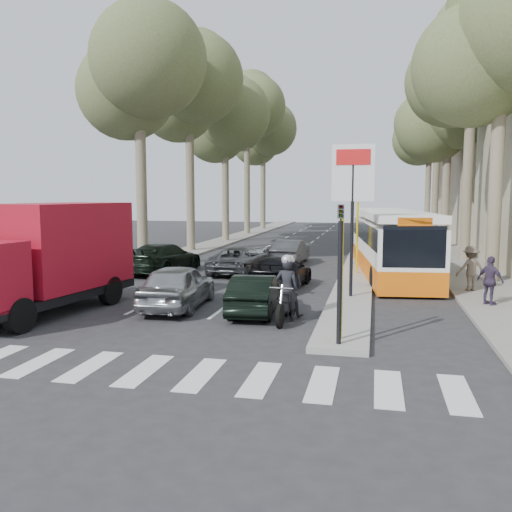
{
  "coord_description": "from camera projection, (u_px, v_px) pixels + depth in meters",
  "views": [
    {
      "loc": [
        4.07,
        -14.7,
        3.83
      ],
      "look_at": [
        -0.16,
        4.48,
        1.6
      ],
      "focal_mm": 38.0,
      "sensor_mm": 36.0,
      "label": 1
    }
  ],
  "objects": [
    {
      "name": "tree_r_c",
      "position": [
        451.0,
        110.0,
        37.87
      ],
      "size": [
        7.4,
        7.2,
        13.32
      ],
      "color": "#6B604C",
      "rests_on": "ground"
    },
    {
      "name": "queue_car_c",
      "position": [
        259.0,
        257.0,
        28.52
      ],
      "size": [
        1.44,
        3.44,
        1.16
      ],
      "primitive_type": "imported",
      "rotation": [
        0.0,
        0.0,
        3.12
      ],
      "color": "#ADB1B6",
      "rests_on": "ground"
    },
    {
      "name": "billboard",
      "position": [
        353.0,
        198.0,
        19.3
      ],
      "size": [
        1.5,
        12.1,
        5.6
      ],
      "color": "yellow",
      "rests_on": "ground"
    },
    {
      "name": "red_truck",
      "position": [
        47.0,
        255.0,
        17.49
      ],
      "size": [
        3.37,
        6.92,
        3.54
      ],
      "rotation": [
        0.0,
        0.0,
        -0.14
      ],
      "color": "black",
      "rests_on": "ground"
    },
    {
      "name": "silver_hatchback",
      "position": [
        178.0,
        286.0,
        18.34
      ],
      "size": [
        2.04,
        4.55,
        1.52
      ],
      "primitive_type": "imported",
      "rotation": [
        0.0,
        0.0,
        3.2
      ],
      "color": "#9DA0A5",
      "rests_on": "ground"
    },
    {
      "name": "tree_l_e",
      "position": [
        264.0,
        131.0,
        58.86
      ],
      "size": [
        7.4,
        7.2,
        14.49
      ],
      "color": "#6B604C",
      "rests_on": "ground"
    },
    {
      "name": "tree_l_b",
      "position": [
        191.0,
        84.0,
        35.53
      ],
      "size": [
        7.4,
        7.2,
        14.88
      ],
      "color": "#6B604C",
      "rests_on": "ground"
    },
    {
      "name": "sidewalk_right",
      "position": [
        441.0,
        249.0,
        37.97
      ],
      "size": [
        3.2,
        70.0,
        0.12
      ],
      "primitive_type": "cube",
      "color": "gray",
      "rests_on": "ground"
    },
    {
      "name": "city_bus",
      "position": [
        391.0,
        242.0,
        25.4
      ],
      "size": [
        3.87,
        11.99,
        3.1
      ],
      "rotation": [
        0.0,
        0.0,
        0.11
      ],
      "color": "orange",
      "rests_on": "ground"
    },
    {
      "name": "queue_car_b",
      "position": [
        280.0,
        272.0,
        22.22
      ],
      "size": [
        2.33,
        4.71,
        1.32
      ],
      "primitive_type": "imported",
      "rotation": [
        0.0,
        0.0,
        3.03
      ],
      "color": "black",
      "rests_on": "ground"
    },
    {
      "name": "pedestrian_near",
      "position": [
        490.0,
        281.0,
        18.23
      ],
      "size": [
        1.02,
        1.02,
        1.65
      ],
      "primitive_type": "imported",
      "rotation": [
        0.0,
        0.0,
        2.35
      ],
      "color": "#41334D",
      "rests_on": "sidewalk_right"
    },
    {
      "name": "tree_r_a",
      "position": [
        506.0,
        34.0,
        22.25
      ],
      "size": [
        7.4,
        7.2,
        14.1
      ],
      "color": "#6B604C",
      "rests_on": "ground"
    },
    {
      "name": "queue_car_d",
      "position": [
        291.0,
        252.0,
        30.15
      ],
      "size": [
        1.65,
        4.15,
        1.34
      ],
      "primitive_type": "imported",
      "rotation": [
        0.0,
        0.0,
        3.08
      ],
      "color": "#43464A",
      "rests_on": "ground"
    },
    {
      "name": "traffic_island",
      "position": [
        356.0,
        274.0,
        25.53
      ],
      "size": [
        1.5,
        26.0,
        0.16
      ],
      "primitive_type": "cube",
      "color": "gray",
      "rests_on": "ground"
    },
    {
      "name": "tree_r_b",
      "position": [
        475.0,
        56.0,
        29.87
      ],
      "size": [
        7.4,
        7.2,
        15.27
      ],
      "color": "#6B604C",
      "rests_on": "ground"
    },
    {
      "name": "motorcycle",
      "position": [
        288.0,
        290.0,
        16.55
      ],
      "size": [
        0.89,
        2.41,
        2.04
      ],
      "rotation": [
        0.0,
        0.0,
        -0.06
      ],
      "color": "black",
      "rests_on": "ground"
    },
    {
      "name": "queue_car_a",
      "position": [
        239.0,
        260.0,
        26.36
      ],
      "size": [
        2.31,
        4.76,
        1.31
      ],
      "primitive_type": "imported",
      "rotation": [
        0.0,
        0.0,
        3.11
      ],
      "color": "#4A4D51",
      "rests_on": "ground"
    },
    {
      "name": "tree_l_c",
      "position": [
        227.0,
        117.0,
        43.37
      ],
      "size": [
        7.4,
        7.2,
        13.71
      ],
      "color": "#6B604C",
      "rests_on": "ground"
    },
    {
      "name": "dark_hatchback",
      "position": [
        255.0,
        294.0,
        17.5
      ],
      "size": [
        1.61,
        3.94,
        1.27
      ],
      "primitive_type": "imported",
      "rotation": [
        0.0,
        0.0,
        3.21
      ],
      "color": "black",
      "rests_on": "ground"
    },
    {
      "name": "queue_car_e",
      "position": [
        164.0,
        258.0,
        26.58
      ],
      "size": [
        2.72,
        5.28,
        1.46
      ],
      "primitive_type": "imported",
      "rotation": [
        0.0,
        0.0,
        3.01
      ],
      "color": "black",
      "rests_on": "ground"
    },
    {
      "name": "tree_r_e",
      "position": [
        431.0,
        128.0,
        53.27
      ],
      "size": [
        7.4,
        7.2,
        14.1
      ],
      "color": "#6B604C",
      "rests_on": "ground"
    },
    {
      "name": "tree_l_a",
      "position": [
        142.0,
        67.0,
        27.83
      ],
      "size": [
        7.4,
        7.2,
        14.1
      ],
      "color": "#6B604C",
      "rests_on": "ground"
    },
    {
      "name": "tree_l_d",
      "position": [
        248.0,
        110.0,
        50.96
      ],
      "size": [
        7.4,
        7.2,
        15.66
      ],
      "color": "#6B604C",
      "rests_on": "ground"
    },
    {
      "name": "traffic_light_island",
      "position": [
        340.0,
        250.0,
        13.13
      ],
      "size": [
        0.16,
        0.41,
        3.6
      ],
      "color": "black",
      "rests_on": "ground"
    },
    {
      "name": "pedestrian_far",
      "position": [
        471.0,
        268.0,
        20.96
      ],
      "size": [
        1.23,
        0.84,
        1.75
      ],
      "primitive_type": "imported",
      "rotation": [
        0.0,
        0.0,
        3.47
      ],
      "color": "#66594C",
      "rests_on": "sidewalk_right"
    },
    {
      "name": "ground",
      "position": [
        228.0,
        328.0,
        15.56
      ],
      "size": [
        120.0,
        120.0,
        0.0
      ],
      "primitive_type": "plane",
      "color": "#28282B",
      "rests_on": "ground"
    },
    {
      "name": "median_left",
      "position": [
        225.0,
        241.0,
        44.44
      ],
      "size": [
        2.4,
        64.0,
        0.12
      ],
      "primitive_type": "cube",
      "color": "gray",
      "rests_on": "ground"
    },
    {
      "name": "tree_r_d",
      "position": [
        440.0,
        108.0,
        45.45
      ],
      "size": [
        7.4,
        7.2,
        14.88
      ],
      "color": "#6B604C",
      "rests_on": "ground"
    }
  ]
}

